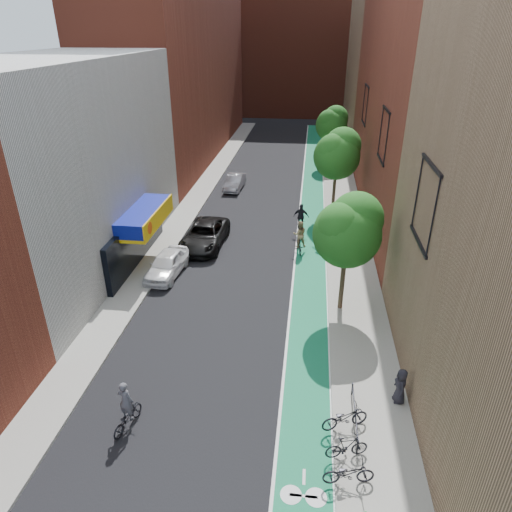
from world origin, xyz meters
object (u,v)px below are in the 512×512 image
(cyclist_lead, at_px, (127,412))
(pedestrian, at_px, (401,386))
(parked_car_black, at_px, (205,235))
(cyclist_lane_near, at_px, (299,239))
(cyclist_lane_far, at_px, (322,229))
(parked_car_white, at_px, (167,264))
(cyclist_lane_mid, at_px, (301,221))
(parked_car_silver, at_px, (235,182))

(cyclist_lead, relative_size, pedestrian, 1.34)
(parked_car_black, relative_size, cyclist_lane_near, 2.58)
(cyclist_lane_far, bearing_deg, cyclist_lead, 62.47)
(parked_car_black, xyz_separation_m, cyclist_lane_near, (6.40, -0.21, 0.15))
(parked_car_white, relative_size, cyclist_lane_near, 1.95)
(cyclist_lane_far, xyz_separation_m, pedestrian, (2.90, -14.81, -0.10))
(cyclist_lead, bearing_deg, cyclist_lane_mid, -92.47)
(parked_car_black, distance_m, parked_car_silver, 12.11)
(parked_car_white, xyz_separation_m, pedestrian, (12.14, -9.14, 0.20))
(cyclist_lane_far, bearing_deg, parked_car_white, 27.02)
(cyclist_lead, bearing_deg, cyclist_lane_near, -95.58)
(parked_car_silver, relative_size, cyclist_lane_far, 1.86)
(parked_car_white, xyz_separation_m, parked_car_silver, (1.41, 16.42, -0.05))
(parked_car_white, distance_m, parked_car_black, 4.52)
(parked_car_silver, distance_m, cyclist_lane_mid, 11.23)
(parked_car_white, xyz_separation_m, cyclist_lane_mid, (7.74, 7.15, 0.20))
(parked_car_black, height_order, cyclist_lead, cyclist_lead)
(parked_car_silver, distance_m, cyclist_lane_near, 13.85)
(parked_car_black, xyz_separation_m, cyclist_lane_mid, (6.40, 2.84, 0.14))
(parked_car_white, xyz_separation_m, cyclist_lane_near, (7.74, 4.10, 0.21))
(cyclist_lane_near, distance_m, cyclist_lane_far, 2.18)
(cyclist_lane_near, height_order, pedestrian, cyclist_lane_near)
(pedestrian, bearing_deg, cyclist_lane_near, -166.95)
(parked_car_black, relative_size, parked_car_silver, 1.38)
(parked_car_silver, bearing_deg, parked_car_white, -91.87)
(pedestrian, bearing_deg, parked_car_white, -132.29)
(parked_car_black, relative_size, cyclist_lane_far, 2.56)
(parked_car_white, distance_m, cyclist_lane_far, 10.85)
(cyclist_lead, bearing_deg, parked_car_black, -73.02)
(parked_car_silver, distance_m, pedestrian, 27.72)
(parked_car_silver, bearing_deg, cyclist_lane_mid, -52.62)
(cyclist_lane_near, bearing_deg, pedestrian, 97.68)
(cyclist_lane_mid, bearing_deg, parked_car_silver, -50.35)
(parked_car_white, distance_m, pedestrian, 15.20)
(cyclist_lane_near, height_order, cyclist_lane_mid, cyclist_lane_mid)
(parked_car_silver, xyz_separation_m, pedestrian, (10.73, -25.56, 0.25))
(parked_car_silver, bearing_deg, cyclist_lane_far, -50.87)
(parked_car_white, height_order, cyclist_lead, cyclist_lead)
(cyclist_lead, distance_m, cyclist_lane_far, 18.67)
(parked_car_white, bearing_deg, parked_car_silver, 90.37)
(cyclist_lane_near, bearing_deg, cyclist_lead, 58.93)
(parked_car_silver, bearing_deg, pedestrian, -64.18)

